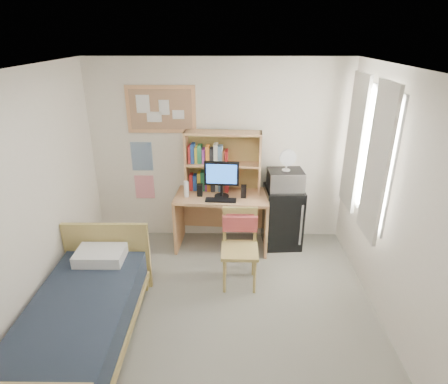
{
  "coord_description": "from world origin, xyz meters",
  "views": [
    {
      "loc": [
        0.16,
        -2.98,
        2.9
      ],
      "look_at": [
        0.09,
        1.2,
        1.09
      ],
      "focal_mm": 30.0,
      "sensor_mm": 36.0,
      "label": 1
    }
  ],
  "objects_px": {
    "bulletin_board": "(161,109)",
    "desk": "(222,221)",
    "monitor": "(222,180)",
    "speaker_left": "(200,190)",
    "mini_fridge": "(282,217)",
    "desk_chair": "(240,250)",
    "desk_fan": "(287,161)",
    "microwave": "(285,180)",
    "bed": "(81,327)",
    "speaker_right": "(244,191)"
  },
  "relations": [
    {
      "from": "bulletin_board",
      "to": "desk",
      "type": "distance_m",
      "value": 1.76
    },
    {
      "from": "monitor",
      "to": "bulletin_board",
      "type": "bearing_deg",
      "value": 158.77
    },
    {
      "from": "desk",
      "to": "speaker_left",
      "type": "height_order",
      "value": "speaker_left"
    },
    {
      "from": "mini_fridge",
      "to": "desk_chair",
      "type": "bearing_deg",
      "value": -127.14
    },
    {
      "from": "bulletin_board",
      "to": "desk",
      "type": "relative_size",
      "value": 0.73
    },
    {
      "from": "desk_fan",
      "to": "mini_fridge",
      "type": "bearing_deg",
      "value": 90.0
    },
    {
      "from": "desk_fan",
      "to": "microwave",
      "type": "bearing_deg",
      "value": 0.0
    },
    {
      "from": "bed",
      "to": "speaker_left",
      "type": "xyz_separation_m",
      "value": [
        1.03,
        1.92,
        0.63
      ]
    },
    {
      "from": "bed",
      "to": "speaker_right",
      "type": "distance_m",
      "value": 2.57
    },
    {
      "from": "desk",
      "to": "bed",
      "type": "relative_size",
      "value": 0.67
    },
    {
      "from": "mini_fridge",
      "to": "microwave",
      "type": "height_order",
      "value": "microwave"
    },
    {
      "from": "speaker_left",
      "to": "monitor",
      "type": "bearing_deg",
      "value": 0.0
    },
    {
      "from": "bed",
      "to": "speaker_right",
      "type": "xyz_separation_m",
      "value": [
        1.63,
        1.88,
        0.63
      ]
    },
    {
      "from": "bed",
      "to": "speaker_right",
      "type": "height_order",
      "value": "speaker_right"
    },
    {
      "from": "desk_chair",
      "to": "bed",
      "type": "bearing_deg",
      "value": -144.99
    },
    {
      "from": "bulletin_board",
      "to": "desk_fan",
      "type": "height_order",
      "value": "bulletin_board"
    },
    {
      "from": "monitor",
      "to": "speaker_right",
      "type": "height_order",
      "value": "monitor"
    },
    {
      "from": "speaker_left",
      "to": "microwave",
      "type": "bearing_deg",
      "value": 7.88
    },
    {
      "from": "desk",
      "to": "bed",
      "type": "distance_m",
      "value": 2.37
    },
    {
      "from": "bed",
      "to": "desk_chair",
      "type": "bearing_deg",
      "value": 33.85
    },
    {
      "from": "desk_fan",
      "to": "bed",
      "type": "bearing_deg",
      "value": -141.33
    },
    {
      "from": "desk_chair",
      "to": "bed",
      "type": "height_order",
      "value": "desk_chair"
    },
    {
      "from": "mini_fridge",
      "to": "desk",
      "type": "bearing_deg",
      "value": -179.51
    },
    {
      "from": "desk_fan",
      "to": "desk_chair",
      "type": "bearing_deg",
      "value": -127.75
    },
    {
      "from": "mini_fridge",
      "to": "microwave",
      "type": "xyz_separation_m",
      "value": [
        0.0,
        -0.02,
        0.58
      ]
    },
    {
      "from": "desk",
      "to": "speaker_right",
      "type": "bearing_deg",
      "value": -11.31
    },
    {
      "from": "desk",
      "to": "desk_chair",
      "type": "relative_size",
      "value": 1.34
    },
    {
      "from": "desk_chair",
      "to": "speaker_left",
      "type": "relative_size",
      "value": 5.59
    },
    {
      "from": "desk",
      "to": "microwave",
      "type": "bearing_deg",
      "value": 6.67
    },
    {
      "from": "desk_chair",
      "to": "speaker_right",
      "type": "distance_m",
      "value": 0.92
    },
    {
      "from": "speaker_right",
      "to": "desk_fan",
      "type": "distance_m",
      "value": 0.71
    },
    {
      "from": "desk_chair",
      "to": "microwave",
      "type": "xyz_separation_m",
      "value": [
        0.64,
        0.94,
        0.53
      ]
    },
    {
      "from": "bulletin_board",
      "to": "speaker_right",
      "type": "height_order",
      "value": "bulletin_board"
    },
    {
      "from": "mini_fridge",
      "to": "monitor",
      "type": "bearing_deg",
      "value": -175.64
    },
    {
      "from": "desk",
      "to": "speaker_left",
      "type": "bearing_deg",
      "value": -168.69
    },
    {
      "from": "desk_chair",
      "to": "microwave",
      "type": "distance_m",
      "value": 1.26
    },
    {
      "from": "microwave",
      "to": "bed",
      "type": "bearing_deg",
      "value": -141.33
    },
    {
      "from": "desk",
      "to": "speaker_right",
      "type": "distance_m",
      "value": 0.58
    },
    {
      "from": "bed",
      "to": "bulletin_board",
      "type": "bearing_deg",
      "value": 77.31
    },
    {
      "from": "microwave",
      "to": "desk_chair",
      "type": "bearing_deg",
      "value": -127.75
    },
    {
      "from": "desk_chair",
      "to": "speaker_right",
      "type": "bearing_deg",
      "value": 86.25
    },
    {
      "from": "bed",
      "to": "speaker_right",
      "type": "bearing_deg",
      "value": 48.8
    },
    {
      "from": "desk_chair",
      "to": "speaker_left",
      "type": "xyz_separation_m",
      "value": [
        -0.53,
        0.86,
        0.41
      ]
    },
    {
      "from": "speaker_right",
      "to": "microwave",
      "type": "relative_size",
      "value": 0.37
    },
    {
      "from": "mini_fridge",
      "to": "desk_fan",
      "type": "xyz_separation_m",
      "value": [
        0.0,
        -0.02,
        0.85
      ]
    },
    {
      "from": "speaker_right",
      "to": "bed",
      "type": "bearing_deg",
      "value": -127.02
    },
    {
      "from": "monitor",
      "to": "microwave",
      "type": "height_order",
      "value": "monitor"
    },
    {
      "from": "speaker_left",
      "to": "desk_chair",
      "type": "bearing_deg",
      "value": -54.36
    },
    {
      "from": "mini_fridge",
      "to": "monitor",
      "type": "height_order",
      "value": "monitor"
    },
    {
      "from": "desk",
      "to": "desk_chair",
      "type": "bearing_deg",
      "value": -71.83
    }
  ]
}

